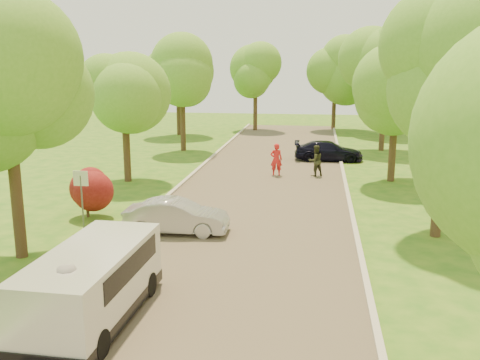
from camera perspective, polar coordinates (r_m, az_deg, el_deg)
The scene contains 23 objects.
ground at distance 15.21m, azimuth -2.22°, elevation -10.72°, with size 100.00×100.00×0.00m, color #276217.
road at distance 22.70m, azimuth 1.46°, elevation -2.83°, with size 8.00×60.00×0.01m, color #4C4438.
curb_left at distance 23.49m, azimuth -8.40°, elevation -2.30°, with size 0.18×60.00×0.12m, color #B2AD9E.
curb_right at distance 22.58m, azimuth 11.73°, elevation -3.03°, with size 0.18×60.00×0.12m, color #B2AD9E.
street_sign at distance 20.12m, azimuth -16.58°, elevation -0.77°, with size 0.55×0.06×2.17m.
red_shrub at distance 21.75m, azimuth -16.06°, elevation -1.03°, with size 1.70×1.70×1.95m.
tree_l_mida at distance 17.23m, azimuth -23.03°, elevation 8.78°, with size 4.71×4.60×7.39m.
tree_l_midb at distance 27.44m, azimuth -11.90°, elevation 9.26°, with size 4.30×4.20×6.62m.
tree_l_far at distance 36.86m, azimuth -5.91°, elevation 11.57°, with size 4.92×4.80×7.79m.
tree_r_mida at distance 19.26m, azimuth 21.97°, elevation 10.24°, with size 5.13×5.00×7.95m.
tree_r_midb at distance 28.05m, azimuth 16.75°, elevation 9.67°, with size 4.51×4.40×7.01m.
tree_r_far at distance 38.03m, azimuth 15.65°, elevation 11.76°, with size 5.33×5.20×8.34m.
tree_bg_a at distance 45.20m, azimuth -6.39°, elevation 11.51°, with size 5.12×5.00×7.72m.
tree_bg_b at distance 46.09m, azimuth 15.64°, elevation 11.44°, with size 5.12×5.00×7.95m.
tree_bg_c at distance 48.05m, azimuth 1.92°, elevation 11.28°, with size 4.92×4.80×7.33m.
tree_bg_d at distance 49.77m, azimuth 10.39°, elevation 11.47°, with size 5.12×5.00×7.72m.
minivan at distance 13.18m, azimuth -15.40°, elevation -10.59°, with size 1.95×4.75×1.75m.
silver_sedan at distance 19.22m, azimuth -6.80°, elevation -3.88°, with size 1.29×3.71×1.22m, color #A9A9AE.
dark_sedan at distance 33.63m, azimuth 9.42°, elevation 3.08°, with size 1.71×4.21×1.22m, color black.
longboard at distance 12.53m, azimuth -17.50°, elevation -16.18°, with size 0.39×0.93×0.10m.
skateboarder at distance 12.14m, azimuth -17.78°, elevation -12.47°, with size 1.13×0.65×1.75m, color gray.
person_striped at distance 28.79m, azimuth 3.89°, elevation 2.19°, with size 0.64×0.42×1.75m, color red.
person_olive at distance 28.84m, azimuth 8.05°, elevation 2.04°, with size 0.82×0.64×1.68m, color #2C301C.
Camera 1 is at (2.59, -13.74, 5.98)m, focal length 40.00 mm.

